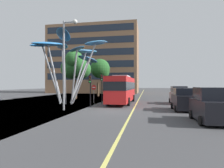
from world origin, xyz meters
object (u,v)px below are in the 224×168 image
(no_entry_sign, at_px, (94,91))
(traffic_light_kerb_near, at_px, (90,84))
(traffic_light_kerb_far, at_px, (102,82))
(car_parked_mid, at_px, (184,100))
(pedestrian, at_px, (107,98))
(traffic_light_island_mid, at_px, (107,85))
(street_lamp, at_px, (67,54))
(leaf_sculpture, at_px, (69,52))
(car_parked_far, at_px, (179,96))
(car_parked_near, at_px, (210,106))
(red_bus, at_px, (122,88))

(no_entry_sign, bearing_deg, traffic_light_kerb_near, -79.52)
(traffic_light_kerb_far, bearing_deg, car_parked_mid, -33.67)
(traffic_light_kerb_far, bearing_deg, pedestrian, -68.21)
(traffic_light_island_mid, height_order, street_lamp, street_lamp)
(leaf_sculpture, height_order, no_entry_sign, leaf_sculpture)
(car_parked_far, distance_m, no_entry_sign, 10.84)
(traffic_light_island_mid, distance_m, pedestrian, 8.20)
(street_lamp, height_order, pedestrian, street_lamp)
(traffic_light_kerb_far, xyz_separation_m, pedestrian, (1.39, -3.47, -1.83))
(traffic_light_kerb_near, xyz_separation_m, car_parked_far, (9.95, 5.67, -1.43))
(leaf_sculpture, relative_size, car_parked_near, 2.91)
(traffic_light_island_mid, distance_m, car_parked_near, 19.21)
(car_parked_near, relative_size, car_parked_far, 1.01)
(red_bus, distance_m, street_lamp, 9.29)
(traffic_light_island_mid, relative_size, no_entry_sign, 1.37)
(car_parked_mid, bearing_deg, no_entry_sign, 153.42)
(traffic_light_kerb_far, distance_m, car_parked_near, 15.51)
(traffic_light_island_mid, height_order, car_parked_far, traffic_light_island_mid)
(street_lamp, bearing_deg, leaf_sculpture, 111.08)
(pedestrian, bearing_deg, traffic_light_kerb_far, 111.79)
(leaf_sculpture, distance_m, traffic_light_island_mid, 8.12)
(no_entry_sign, bearing_deg, pedestrian, -46.77)
(traffic_light_kerb_far, xyz_separation_m, car_parked_mid, (9.35, -6.23, -1.72))
(traffic_light_kerb_far, height_order, pedestrian, traffic_light_kerb_far)
(red_bus, xyz_separation_m, leaf_sculpture, (-6.93, -0.68, 4.79))
(leaf_sculpture, bearing_deg, car_parked_far, 6.30)
(traffic_light_kerb_near, distance_m, car_parked_near, 11.95)
(traffic_light_island_mid, distance_m, no_entry_sign, 5.66)
(car_parked_far, relative_size, no_entry_sign, 1.69)
(street_lamp, relative_size, no_entry_sign, 3.61)
(red_bus, height_order, street_lamp, street_lamp)
(pedestrian, bearing_deg, traffic_light_island_mid, 101.85)
(street_lamp, bearing_deg, red_bus, 60.27)
(traffic_light_kerb_far, relative_size, traffic_light_island_mid, 1.16)
(traffic_light_kerb_far, height_order, car_parked_near, traffic_light_kerb_far)
(car_parked_mid, height_order, car_parked_far, car_parked_far)
(traffic_light_kerb_far, bearing_deg, traffic_light_island_mid, 93.48)
(car_parked_mid, relative_size, no_entry_sign, 1.65)
(traffic_light_island_mid, distance_m, street_lamp, 12.88)
(red_bus, distance_m, no_entry_sign, 3.64)
(car_parked_far, bearing_deg, car_parked_near, -90.06)
(traffic_light_kerb_near, height_order, traffic_light_kerb_far, traffic_light_kerb_far)
(car_parked_near, bearing_deg, traffic_light_kerb_far, 130.05)
(red_bus, height_order, traffic_light_kerb_near, red_bus)
(traffic_light_island_mid, bearing_deg, leaf_sculpture, -124.56)
(red_bus, bearing_deg, traffic_light_island_mid, 121.61)
(traffic_light_kerb_near, xyz_separation_m, street_lamp, (-1.50, -2.72, 2.88))
(red_bus, distance_m, leaf_sculpture, 8.45)
(red_bus, distance_m, car_parked_mid, 8.75)
(traffic_light_kerb_near, bearing_deg, street_lamp, -118.84)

